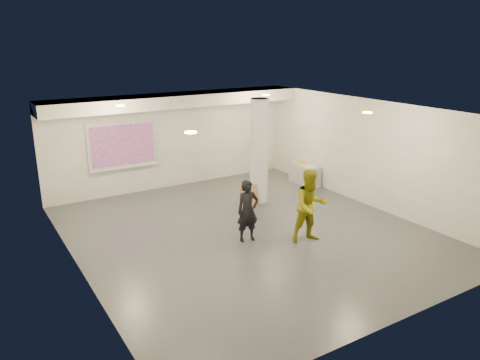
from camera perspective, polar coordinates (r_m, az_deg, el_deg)
floor at (r=11.57m, az=1.04°, el=-6.42°), size 8.00×9.00×0.01m
ceiling at (r=10.74m, az=1.13°, el=8.43°), size 8.00×9.00×0.01m
wall_back at (r=14.94m, az=-8.30°, el=4.82°), size 8.00×0.01×3.00m
wall_front at (r=7.89m, az=19.16°, el=-7.11°), size 8.00×0.01×3.00m
wall_left at (r=9.61m, az=-19.44°, el=-2.81°), size 0.01×9.00×3.00m
wall_right at (r=13.58m, az=15.47°, el=3.17°), size 0.01×9.00×3.00m
soffit_band at (r=14.22m, az=-7.63°, el=9.64°), size 8.00×1.10×0.36m
downlight_nw at (r=12.08m, az=-14.42°, el=8.76°), size 0.22×0.22×0.02m
downlight_ne at (r=14.02m, az=3.21°, el=10.32°), size 0.22×0.22×0.02m
downlight_sw at (r=8.39m, az=-6.03°, el=5.80°), size 0.22×0.22×0.02m
downlight_se at (r=11.00m, az=15.27°, el=7.94°), size 0.22×0.22×0.02m
column at (r=13.32m, az=2.34°, el=3.51°), size 0.52×0.52×3.00m
projection_screen at (r=14.35m, az=-14.11°, el=4.10°), size 2.10×0.13×1.42m
credenza at (r=15.39m, az=7.87°, el=0.70°), size 0.50×1.14×0.65m
papers_stack at (r=15.10m, az=8.58°, el=1.69°), size 0.37×0.43×0.02m
postit_pad at (r=15.49m, az=7.56°, el=2.12°), size 0.27×0.31×0.03m
cardboard_back at (r=13.23m, az=1.47°, el=-2.00°), size 0.55×0.30×0.60m
cardboard_front at (r=13.16m, az=1.13°, el=-2.12°), size 0.55×0.24×0.59m
woman at (r=10.89m, az=0.95°, el=-3.80°), size 0.58×0.43×1.47m
man at (r=10.94m, az=8.60°, el=-3.14°), size 0.96×0.82×1.74m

